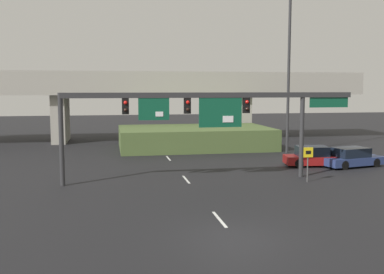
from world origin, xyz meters
TOP-DOWN VIEW (x-y plane):
  - ground_plane at (0.00, 0.00)m, footprint 160.00×160.00m
  - lane_markings at (0.00, 15.25)m, footprint 0.14×45.68m
  - signal_gantry at (1.17, 10.44)m, footprint 18.07×0.44m
  - speed_limit_sign at (7.09, 8.85)m, footprint 0.60×0.11m
  - highway_light_pole_near at (10.62, 20.70)m, footprint 0.70×0.36m
  - overpass_bridge at (-0.00, 33.01)m, footprint 45.91×7.38m
  - grass_embankment at (3.29, 25.52)m, footprint 14.12×8.51m
  - parked_sedan_near_right at (9.95, 14.10)m, footprint 4.43×2.39m
  - parked_sedan_mid_right at (12.56, 13.33)m, footprint 4.90×2.77m

SIDE VIEW (x-z plane):
  - ground_plane at x=0.00m, z-range 0.00..0.00m
  - lane_markings at x=0.00m, z-range 0.00..0.01m
  - parked_sedan_mid_right at x=12.56m, z-range -0.05..1.34m
  - parked_sedan_near_right at x=9.95m, z-range -0.06..1.40m
  - grass_embankment at x=3.29m, z-range 0.00..1.96m
  - speed_limit_sign at x=7.09m, z-range 0.33..2.50m
  - signal_gantry at x=1.17m, z-range 1.74..7.13m
  - overpass_bridge at x=0.00m, z-range 1.63..8.98m
  - highway_light_pole_near at x=10.62m, z-range 0.38..14.66m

